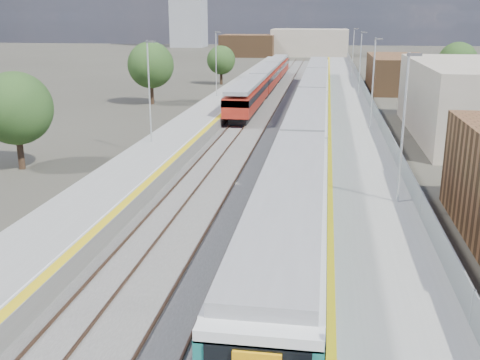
# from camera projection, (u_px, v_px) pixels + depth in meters

# --- Properties ---
(ground) EXTENTS (320.00, 320.00, 0.00)m
(ground) POSITION_uv_depth(u_px,v_px,m) (297.00, 121.00, 56.62)
(ground) COLOR #47443A
(ground) RESTS_ON ground
(ballast_bed) EXTENTS (10.50, 155.00, 0.06)m
(ballast_bed) POSITION_uv_depth(u_px,v_px,m) (277.00, 116.00, 59.31)
(ballast_bed) COLOR #565451
(ballast_bed) RESTS_ON ground
(tracks) EXTENTS (8.96, 160.00, 0.17)m
(tracks) POSITION_uv_depth(u_px,v_px,m) (284.00, 113.00, 60.79)
(tracks) COLOR #4C3323
(tracks) RESTS_ON ground
(platform_right) EXTENTS (4.70, 155.00, 8.52)m
(platform_right) POSITION_uv_depth(u_px,v_px,m) (349.00, 113.00, 58.07)
(platform_right) COLOR slate
(platform_right) RESTS_ON ground
(platform_left) EXTENTS (4.30, 155.00, 8.52)m
(platform_left) POSITION_uv_depth(u_px,v_px,m) (214.00, 110.00, 60.14)
(platform_left) COLOR slate
(platform_left) RESTS_ON ground
(buildings) EXTENTS (72.00, 185.50, 40.00)m
(buildings) POSITION_uv_depth(u_px,v_px,m) (245.00, 14.00, 140.32)
(buildings) COLOR brown
(buildings) RESTS_ON ground
(green_train) EXTENTS (2.97, 82.68, 3.27)m
(green_train) POSITION_uv_depth(u_px,v_px,m) (311.00, 105.00, 51.62)
(green_train) COLOR black
(green_train) RESTS_ON ground
(red_train) EXTENTS (2.67, 54.15, 3.37)m
(red_train) POSITION_uv_depth(u_px,v_px,m) (266.00, 78.00, 77.55)
(red_train) COLOR black
(red_train) RESTS_ON ground
(tree_a) EXTENTS (4.94, 4.94, 6.70)m
(tree_a) POSITION_uv_depth(u_px,v_px,m) (16.00, 108.00, 37.72)
(tree_a) COLOR #382619
(tree_a) RESTS_ON ground
(tree_b) EXTENTS (5.45, 5.45, 7.39)m
(tree_b) POSITION_uv_depth(u_px,v_px,m) (151.00, 65.00, 66.28)
(tree_b) COLOR #382619
(tree_b) RESTS_ON ground
(tree_c) EXTENTS (4.38, 4.38, 5.93)m
(tree_c) POSITION_uv_depth(u_px,v_px,m) (221.00, 60.00, 86.23)
(tree_c) COLOR #382619
(tree_c) RESTS_ON ground
(tree_d) EXTENTS (5.16, 5.16, 7.00)m
(tree_d) POSITION_uv_depth(u_px,v_px,m) (457.00, 62.00, 74.34)
(tree_d) COLOR #382619
(tree_d) RESTS_ON ground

